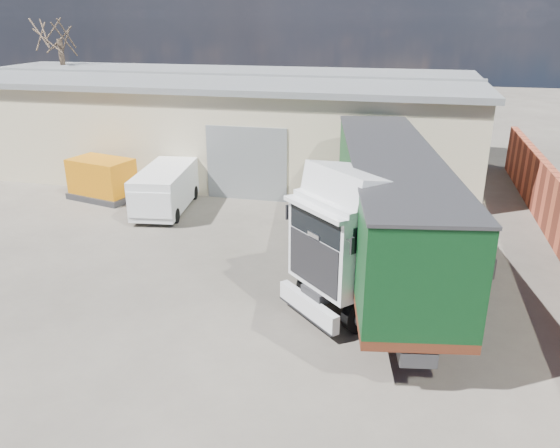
% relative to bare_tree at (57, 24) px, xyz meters
% --- Properties ---
extents(ground, '(120.00, 120.00, 0.00)m').
position_rel_bare_tree_xyz_m(ground, '(18.00, -20.00, -7.92)').
color(ground, '#282621').
rests_on(ground, ground).
extents(warehouse, '(30.60, 12.60, 5.42)m').
position_rel_bare_tree_xyz_m(warehouse, '(12.00, -4.00, -5.26)').
color(warehouse, tan).
rests_on(warehouse, ground).
extents(bare_tree, '(4.00, 4.00, 9.60)m').
position_rel_bare_tree_xyz_m(bare_tree, '(0.00, 0.00, 0.00)').
color(bare_tree, '#382B21').
rests_on(bare_tree, ground).
extents(tractor_unit, '(6.58, 6.63, 4.61)m').
position_rel_bare_tree_xyz_m(tractor_unit, '(22.55, -19.23, -5.98)').
color(tractor_unit, black).
rests_on(tractor_unit, ground).
extents(box_trailer, '(4.95, 13.53, 4.41)m').
position_rel_bare_tree_xyz_m(box_trailer, '(22.99, -16.87, -5.24)').
color(box_trailer, '#2D2D30').
rests_on(box_trailer, ground).
extents(panel_van, '(2.54, 5.02, 1.97)m').
position_rel_bare_tree_xyz_m(panel_van, '(12.80, -12.58, -6.91)').
color(panel_van, black).
rests_on(panel_van, ground).
extents(orange_skip, '(3.57, 2.70, 1.99)m').
position_rel_bare_tree_xyz_m(orange_skip, '(9.01, -11.45, -7.06)').
color(orange_skip, '#2D2D30').
rests_on(orange_skip, ground).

